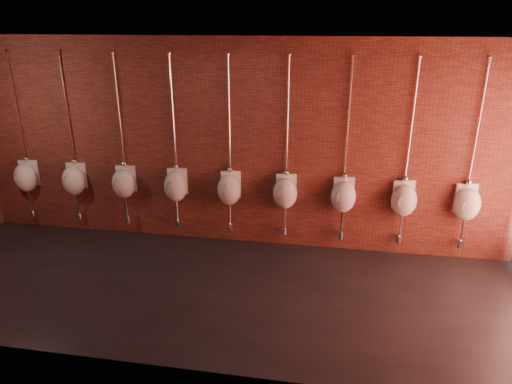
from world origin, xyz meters
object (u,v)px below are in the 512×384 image
urinal_0 (26,177)px  urinal_8 (467,203)px  urinal_3 (176,186)px  urinal_5 (285,192)px  urinal_2 (124,182)px  urinal_7 (404,199)px  urinal_1 (74,180)px  urinal_4 (229,189)px  urinal_6 (343,196)px

urinal_0 → urinal_8: same height
urinal_3 → urinal_5: (1.75, 0.00, 0.00)m
urinal_2 → urinal_7: (4.37, 0.00, 0.00)m
urinal_0 → urinal_1: bearing=0.0°
urinal_5 → urinal_8: size_ratio=1.00×
urinal_7 → urinal_8: 0.87m
urinal_0 → urinal_5: 4.37m
urinal_1 → urinal_4: 2.62m
urinal_4 → urinal_6: 1.75m
urinal_4 → urinal_7: same height
urinal_6 → urinal_2: bearing=180.0°
urinal_7 → urinal_8: (0.87, 0.00, 0.00)m
urinal_4 → urinal_6: (1.75, 0.00, 0.00)m
urinal_0 → urinal_1: same height
urinal_3 → urinal_2: bearing=180.0°
urinal_3 → urinal_7: bearing=0.0°
urinal_1 → urinal_5: 3.49m
urinal_3 → urinal_5: 1.75m
urinal_0 → urinal_8: bearing=0.0°
urinal_7 → urinal_0: bearing=180.0°
urinal_1 → urinal_5: same height
urinal_1 → urinal_3: 1.75m
urinal_5 → urinal_8: same height
urinal_4 → urinal_5: size_ratio=1.00×
urinal_0 → urinal_7: same height
urinal_6 → urinal_3: bearing=180.0°
urinal_1 → urinal_3: bearing=0.0°
urinal_1 → urinal_8: bearing=0.0°
urinal_1 → urinal_7: size_ratio=1.00×
urinal_1 → urinal_8: 6.11m
urinal_3 → urinal_5: bearing=0.0°
urinal_2 → urinal_5: same height
urinal_3 → urinal_5: size_ratio=1.00×
urinal_2 → urinal_4: (1.75, 0.00, 0.00)m
urinal_4 → urinal_8: size_ratio=1.00×
urinal_0 → urinal_3: same height
urinal_0 → urinal_7: size_ratio=1.00×
urinal_5 → urinal_6: (0.87, 0.00, 0.00)m
urinal_6 → urinal_8: 1.75m
urinal_0 → urinal_4: (3.49, 0.00, 0.00)m
urinal_2 → urinal_0: bearing=180.0°
urinal_4 → urinal_5: same height
urinal_2 → urinal_4: 1.75m
urinal_2 → urinal_4: same height
urinal_7 → urinal_6: bearing=180.0°
urinal_3 → urinal_4: same height
urinal_2 → urinal_6: same height
urinal_8 → urinal_3: bearing=180.0°
urinal_2 → urinal_6: size_ratio=1.00×
urinal_1 → urinal_4: same height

